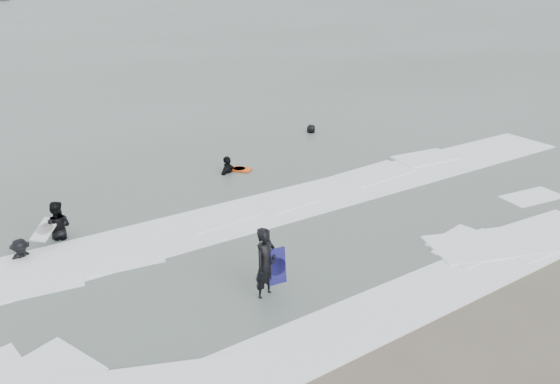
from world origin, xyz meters
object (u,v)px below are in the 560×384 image
surfer_wading (60,239)px  surfer_breaker (22,260)px  surfer_centre (266,297)px  surfer_right_near (228,173)px  surfer_right_far (311,134)px

surfer_wading → surfer_breaker: 1.43m
surfer_centre → surfer_breaker: surfer_centre is taller
surfer_wading → surfer_breaker: surfer_wading is taller
surfer_centre → surfer_wading: (-3.71, 6.21, 0.00)m
surfer_right_near → surfer_right_far: surfer_right_near is taller
surfer_wading → surfer_right_near: surfer_right_near is taller
surfer_centre → surfer_breaker: (-4.92, 5.43, 0.00)m
surfer_centre → surfer_breaker: 7.33m
surfer_right_far → surfer_right_near: bearing=12.6°
surfer_wading → surfer_right_near: 7.44m
surfer_breaker → surfer_right_far: bearing=10.6°
surfer_right_near → surfer_right_far: bearing=176.2°
surfer_breaker → surfer_right_far: (14.46, 5.82, 0.00)m
surfer_breaker → surfer_right_far: size_ratio=0.93×
surfer_breaker → surfer_right_near: 8.83m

